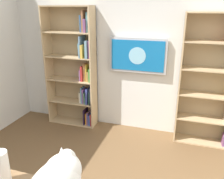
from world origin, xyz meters
name	(u,v)px	position (x,y,z in m)	size (l,w,h in m)	color
wall_back	(138,51)	(0.00, -2.23, 1.35)	(4.52, 0.06, 2.70)	silver
bookshelf_left	(220,83)	(-1.25, -2.06, 0.99)	(0.92, 0.28, 1.97)	tan
bookshelf_right	(77,69)	(1.03, -2.06, 1.02)	(0.87, 0.28, 2.05)	tan
wall_mounted_tv	(138,55)	(-0.01, -2.15, 1.30)	(0.92, 0.07, 0.55)	#B7B7BC
paper_towel_roll	(2,168)	(0.47, 0.38, 0.90)	(0.11, 0.11, 0.27)	white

